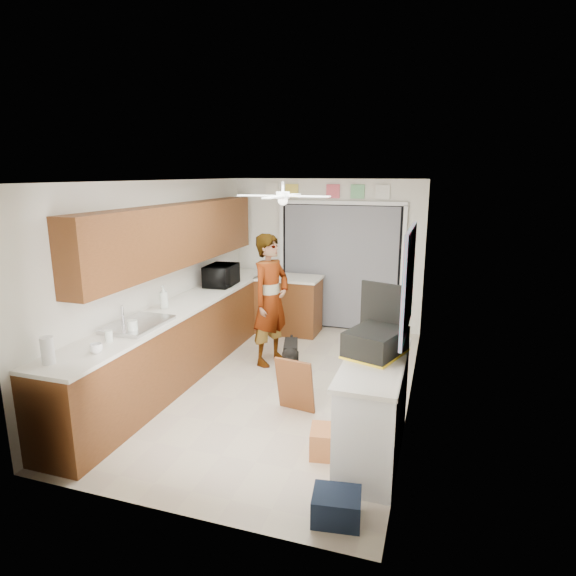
% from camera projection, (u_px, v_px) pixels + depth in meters
% --- Properties ---
extents(floor, '(5.00, 5.00, 0.00)m').
position_uv_depth(floor, '(278.00, 384.00, 6.06)').
color(floor, '#BDAC98').
rests_on(floor, ground).
extents(ceiling, '(5.00, 5.00, 0.00)m').
position_uv_depth(ceiling, '(277.00, 181.00, 5.48)').
color(ceiling, white).
rests_on(ceiling, ground).
extents(wall_back, '(3.20, 0.00, 3.20)m').
position_uv_depth(wall_back, '(326.00, 255.00, 8.09)').
color(wall_back, silver).
rests_on(wall_back, ground).
extents(wall_front, '(3.20, 0.00, 3.20)m').
position_uv_depth(wall_front, '(165.00, 363.00, 3.46)').
color(wall_front, silver).
rests_on(wall_front, ground).
extents(wall_left, '(0.00, 5.00, 5.00)m').
position_uv_depth(wall_left, '(162.00, 279.00, 6.25)').
color(wall_left, silver).
rests_on(wall_left, ground).
extents(wall_right, '(0.00, 5.00, 5.00)m').
position_uv_depth(wall_right, '(415.00, 298.00, 5.29)').
color(wall_right, silver).
rests_on(wall_right, ground).
extents(left_base_cabinets, '(0.60, 4.80, 0.90)m').
position_uv_depth(left_base_cabinets, '(185.00, 339.00, 6.34)').
color(left_base_cabinets, brown).
rests_on(left_base_cabinets, floor).
extents(left_countertop, '(0.62, 4.80, 0.04)m').
position_uv_depth(left_countertop, '(184.00, 305.00, 6.23)').
color(left_countertop, white).
rests_on(left_countertop, left_base_cabinets).
extents(upper_cabinets, '(0.32, 4.00, 0.80)m').
position_uv_depth(upper_cabinets, '(178.00, 235.00, 6.26)').
color(upper_cabinets, brown).
rests_on(upper_cabinets, wall_left).
extents(sink_basin, '(0.50, 0.76, 0.06)m').
position_uv_depth(sink_basin, '(138.00, 325.00, 5.30)').
color(sink_basin, silver).
rests_on(sink_basin, left_countertop).
extents(faucet, '(0.03, 0.03, 0.22)m').
position_uv_depth(faucet, '(123.00, 315.00, 5.33)').
color(faucet, silver).
rests_on(faucet, left_countertop).
extents(peninsula_base, '(1.00, 0.60, 0.90)m').
position_uv_depth(peninsula_base, '(289.00, 306.00, 7.96)').
color(peninsula_base, brown).
rests_on(peninsula_base, floor).
extents(peninsula_top, '(1.04, 0.64, 0.04)m').
position_uv_depth(peninsula_top, '(289.00, 278.00, 7.85)').
color(peninsula_top, white).
rests_on(peninsula_top, peninsula_base).
extents(back_opening_recess, '(2.00, 0.06, 2.10)m').
position_uv_depth(back_opening_recess, '(340.00, 268.00, 8.03)').
color(back_opening_recess, black).
rests_on(back_opening_recess, wall_back).
extents(curtain_panel, '(1.90, 0.03, 2.05)m').
position_uv_depth(curtain_panel, '(340.00, 268.00, 7.99)').
color(curtain_panel, gray).
rests_on(curtain_panel, wall_back).
extents(door_trim_left, '(0.06, 0.04, 2.10)m').
position_uv_depth(door_trim_left, '(282.00, 264.00, 8.31)').
color(door_trim_left, white).
rests_on(door_trim_left, wall_back).
extents(door_trim_right, '(0.06, 0.04, 2.10)m').
position_uv_depth(door_trim_right, '(402.00, 272.00, 7.70)').
color(door_trim_right, white).
rests_on(door_trim_right, wall_back).
extents(door_trim_head, '(2.10, 0.04, 0.06)m').
position_uv_depth(door_trim_head, '(341.00, 203.00, 7.75)').
color(door_trim_head, white).
rests_on(door_trim_head, wall_back).
extents(header_frame_0, '(0.22, 0.02, 0.22)m').
position_uv_depth(header_frame_0, '(292.00, 191.00, 7.99)').
color(header_frame_0, '#F1DC50').
rests_on(header_frame_0, wall_back).
extents(header_frame_2, '(0.22, 0.02, 0.22)m').
position_uv_depth(header_frame_2, '(333.00, 191.00, 7.79)').
color(header_frame_2, '#DF5362').
rests_on(header_frame_2, wall_back).
extents(header_frame_3, '(0.22, 0.02, 0.22)m').
position_uv_depth(header_frame_3, '(358.00, 192.00, 7.67)').
color(header_frame_3, '#6ABA7C').
rests_on(header_frame_3, wall_back).
extents(header_frame_4, '(0.22, 0.02, 0.22)m').
position_uv_depth(header_frame_4, '(383.00, 192.00, 7.55)').
color(header_frame_4, silver).
rests_on(header_frame_4, wall_back).
extents(route66_sign, '(0.22, 0.02, 0.26)m').
position_uv_depth(route66_sign, '(272.00, 191.00, 8.10)').
color(route66_sign, silver).
rests_on(route66_sign, wall_back).
extents(right_counter_base, '(0.50, 1.40, 0.90)m').
position_uv_depth(right_counter_base, '(374.00, 410.00, 4.44)').
color(right_counter_base, white).
rests_on(right_counter_base, floor).
extents(right_counter_top, '(0.54, 1.44, 0.04)m').
position_uv_depth(right_counter_top, '(375.00, 362.00, 4.34)').
color(right_counter_top, white).
rests_on(right_counter_top, right_counter_base).
extents(abstract_painting, '(0.03, 1.15, 0.95)m').
position_uv_depth(abstract_painting, '(408.00, 281.00, 4.28)').
color(abstract_painting, '#EC579F').
rests_on(abstract_painting, wall_right).
extents(ceiling_fan, '(1.14, 1.14, 0.24)m').
position_uv_depth(ceiling_fan, '(283.00, 196.00, 5.71)').
color(ceiling_fan, white).
rests_on(ceiling_fan, ceiling).
extents(microwave, '(0.42, 0.59, 0.31)m').
position_uv_depth(microwave, '(221.00, 275.00, 7.19)').
color(microwave, black).
rests_on(microwave, left_countertop).
extents(soap_bottle, '(0.11, 0.11, 0.29)m').
position_uv_depth(soap_bottle, '(164.00, 297.00, 5.97)').
color(soap_bottle, silver).
rests_on(soap_bottle, left_countertop).
extents(cup, '(0.15, 0.15, 0.09)m').
position_uv_depth(cup, '(96.00, 348.00, 4.49)').
color(cup, white).
rests_on(cup, left_countertop).
extents(jar_a, '(0.12, 0.12, 0.15)m').
position_uv_depth(jar_a, '(133.00, 327.00, 5.03)').
color(jar_a, silver).
rests_on(jar_a, left_countertop).
extents(jar_b, '(0.10, 0.10, 0.12)m').
position_uv_depth(jar_b, '(109.00, 336.00, 4.81)').
color(jar_b, silver).
rests_on(jar_b, left_countertop).
extents(paper_towel_roll, '(0.14, 0.14, 0.25)m').
position_uv_depth(paper_towel_roll, '(47.00, 350.00, 4.23)').
color(paper_towel_roll, white).
rests_on(paper_towel_roll, left_countertop).
extents(suitcase, '(0.59, 0.68, 0.24)m').
position_uv_depth(suitcase, '(376.00, 342.00, 4.45)').
color(suitcase, black).
rests_on(suitcase, right_counter_top).
extents(suitcase_rim, '(0.60, 0.69, 0.02)m').
position_uv_depth(suitcase_rim, '(375.00, 353.00, 4.47)').
color(suitcase_rim, yellow).
rests_on(suitcase_rim, suitcase).
extents(suitcase_lid, '(0.41, 0.16, 0.50)m').
position_uv_depth(suitcase_lid, '(381.00, 308.00, 4.66)').
color(suitcase_lid, black).
rests_on(suitcase_lid, suitcase).
extents(cardboard_box, '(0.47, 0.38, 0.26)m').
position_uv_depth(cardboard_box, '(333.00, 442.00, 4.50)').
color(cardboard_box, '#C0663C').
rests_on(cardboard_box, floor).
extents(navy_crate, '(0.40, 0.35, 0.22)m').
position_uv_depth(navy_crate, '(337.00, 507.00, 3.66)').
color(navy_crate, black).
rests_on(navy_crate, floor).
extents(cabinet_door_panel, '(0.45, 0.23, 0.63)m').
position_uv_depth(cabinet_door_panel, '(295.00, 385.00, 5.26)').
color(cabinet_door_panel, brown).
rests_on(cabinet_door_panel, floor).
extents(man, '(0.63, 0.76, 1.81)m').
position_uv_depth(man, '(271.00, 300.00, 6.54)').
color(man, white).
rests_on(man, floor).
extents(dog, '(0.40, 0.65, 0.47)m').
position_uv_depth(dog, '(291.00, 355.00, 6.36)').
color(dog, black).
rests_on(dog, floor).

